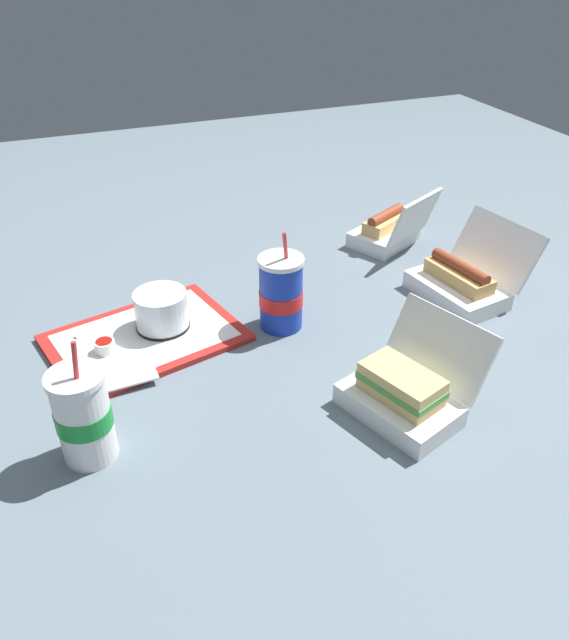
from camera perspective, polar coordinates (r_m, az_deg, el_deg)
ground_plane at (r=1.28m, az=-2.28°, el=-1.61°), size 3.20×3.20×0.00m
food_tray at (r=1.30m, az=-12.62°, el=-1.61°), size 0.42×0.34×0.01m
cake_container at (r=1.30m, az=-11.18°, el=0.81°), size 0.11×0.11×0.08m
ketchup_cup at (r=1.26m, az=-16.12°, el=-2.27°), size 0.04×0.04×0.02m
napkin_stack at (r=1.21m, az=-14.26°, el=-4.45°), size 0.11×0.11×0.00m
plastic_fork at (r=1.35m, az=-16.68°, el=-0.52°), size 0.10×0.06×0.00m
clamshell_hotdog_corner at (r=1.66m, az=9.43°, el=8.08°), size 0.23×0.23×0.16m
clamshell_sandwich_back at (r=1.09m, az=10.88°, el=-6.48°), size 0.25×0.25×0.15m
clamshell_hotdog_front at (r=1.46m, az=15.91°, el=3.47°), size 0.24×0.24×0.16m
soda_cup_back at (r=1.28m, az=-0.32°, el=2.45°), size 0.09×0.09×0.22m
soda_cup_right at (r=1.02m, az=-17.91°, el=-8.34°), size 0.09×0.09×0.22m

